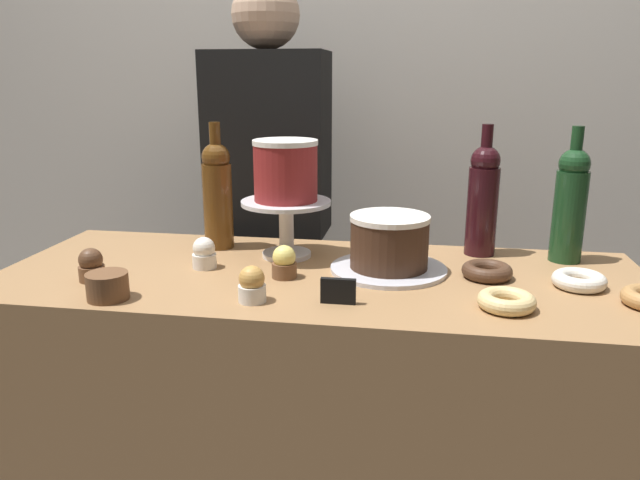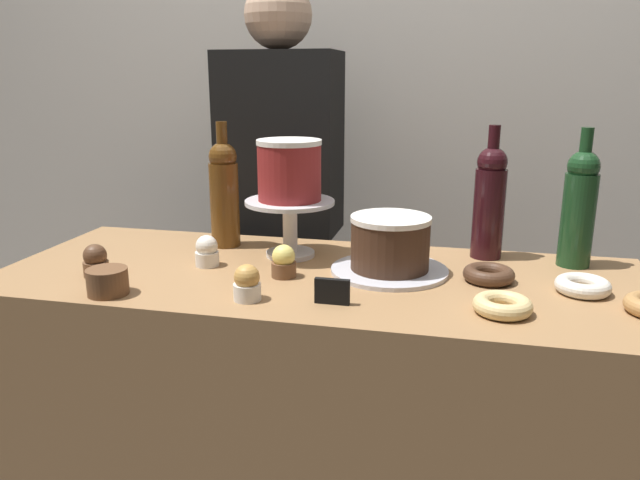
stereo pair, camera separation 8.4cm
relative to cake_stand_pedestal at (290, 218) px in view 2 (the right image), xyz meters
name	(u,v)px [view 2 (the right image)]	position (x,y,z in m)	size (l,w,h in m)	color
back_wall	(376,84)	(0.10, 0.74, 0.31)	(6.00, 0.05, 2.60)	silver
display_counter	(320,444)	(0.10, -0.12, -0.54)	(1.48, 0.58, 0.89)	#997047
cake_stand_pedestal	(290,218)	(0.00, 0.00, 0.00)	(0.22, 0.22, 0.14)	silver
white_layer_cake	(289,170)	(0.00, 0.00, 0.12)	(0.16, 0.16, 0.15)	maroon
silver_serving_platter	(389,270)	(0.26, -0.08, -0.09)	(0.27, 0.27, 0.01)	silver
chocolate_round_cake	(390,242)	(0.26, -0.08, -0.03)	(0.18, 0.18, 0.12)	#3D2619
wine_bottle_dark_red	(489,200)	(0.48, 0.10, 0.05)	(0.08, 0.08, 0.33)	black
wine_bottle_amber	(224,192)	(-0.19, 0.06, 0.05)	(0.08, 0.08, 0.33)	#5B3814
wine_bottle_green	(579,206)	(0.68, 0.08, 0.05)	(0.08, 0.08, 0.33)	#193D1E
cupcake_caramel	(247,283)	(0.00, -0.32, -0.06)	(0.06, 0.06, 0.07)	white
cupcake_chocolate	(96,261)	(-0.38, -0.25, -0.06)	(0.06, 0.06, 0.07)	brown
cupcake_vanilla	(206,252)	(-0.17, -0.12, -0.06)	(0.06, 0.06, 0.07)	white
cupcake_lemon	(284,262)	(0.03, -0.16, -0.06)	(0.06, 0.06, 0.07)	brown
donut_chocolate	(489,274)	(0.48, -0.09, -0.08)	(0.11, 0.11, 0.03)	#472D1E
donut_glazed	(502,305)	(0.50, -0.27, -0.08)	(0.11, 0.11, 0.03)	#E0C17F
donut_sugar	(583,286)	(0.66, -0.13, -0.08)	(0.11, 0.11, 0.03)	silver
cookie_stack	(108,282)	(-0.29, -0.35, -0.07)	(0.08, 0.08, 0.05)	brown
price_sign_chalkboard	(332,291)	(0.17, -0.30, -0.07)	(0.07, 0.01, 0.05)	black
barista_figure	(282,234)	(-0.14, 0.40, -0.15)	(0.36, 0.22, 1.60)	black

